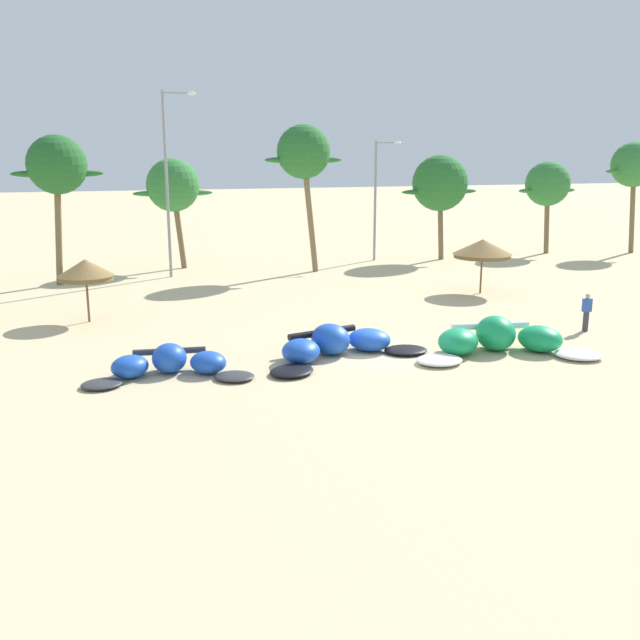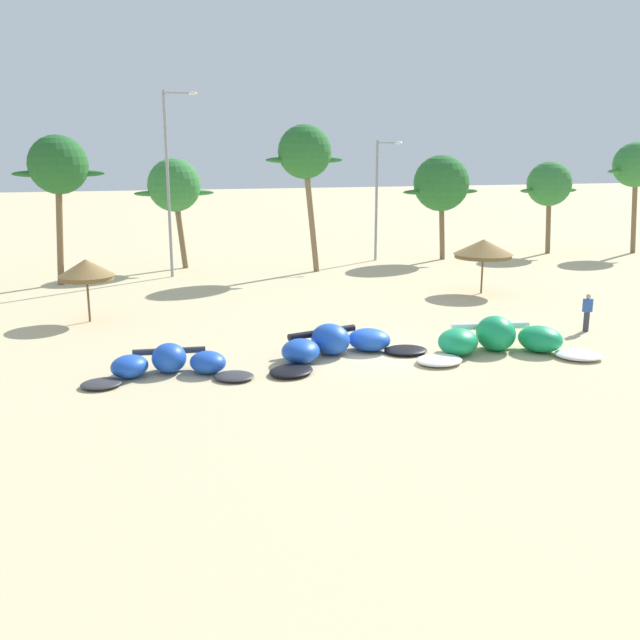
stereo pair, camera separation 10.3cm
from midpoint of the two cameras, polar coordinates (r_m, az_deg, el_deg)
The scene contains 15 objects.
ground_plane at distance 26.77m, azimuth 5.00°, elevation -2.73°, with size 260.00×260.00×0.00m, color beige.
kite_far_left at distance 24.58m, azimuth -12.19°, elevation -3.49°, with size 5.89×3.06×1.02m.
kite_left at distance 26.21m, azimuth 1.18°, elevation -2.01°, with size 6.82×4.02×1.16m.
kite_left_of_center at distance 27.50m, azimuth 14.17°, elevation -1.55°, with size 7.29×4.07×1.33m.
beach_umbrella_near_van at distance 32.95m, azimuth -18.51°, elevation 3.87°, with size 2.46×2.46×2.83m.
beach_umbrella_middle at distance 38.90m, azimuth 12.92°, elevation 5.66°, with size 3.18×3.18×2.92m.
person_near_kites at distance 31.91m, azimuth 20.65°, elevation 0.59°, with size 0.36×0.24×1.62m.
palm_left at distance 42.87m, azimuth -20.56°, elevation 11.55°, with size 4.94×3.29×8.43m.
palm_left_of_gap at distance 47.13m, azimuth -11.86°, elevation 10.55°, with size 5.11×3.41×7.12m.
palm_center_left at distance 44.69m, azimuth -1.39°, elevation 13.30°, with size 4.98×3.32×9.16m.
palm_center_right at distance 50.92m, azimuth 9.61°, elevation 10.80°, with size 5.83×3.89×7.32m.
palm_right_of_gap at distance 56.08m, azimuth 17.86°, elevation 10.38°, with size 4.94×3.29×6.86m.
palm_right at distance 58.42m, azimuth 23.99°, elevation 11.33°, with size 4.97×3.31×8.27m.
lamppost_west_center at distance 43.84m, azimuth -12.18°, elevation 11.30°, with size 2.05×0.24×10.99m.
lamppost_east_center at distance 50.10m, azimuth 4.62°, elevation 10.16°, with size 1.96×0.24×8.27m.
Camera 1 is at (-10.44, -23.53, 7.34)m, focal length 39.60 mm.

